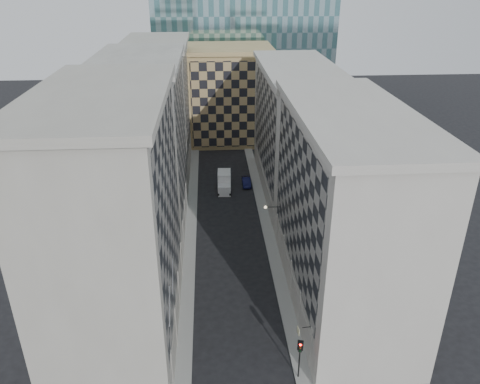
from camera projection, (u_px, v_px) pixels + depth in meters
name	position (u px, v px, depth m)	size (l,w,h in m)	color
sidewalk_west	(191.00, 229.00, 64.13)	(1.50, 100.00, 0.15)	gray
sidewalk_east	(267.00, 226.00, 64.77)	(1.50, 100.00, 0.15)	gray
bldg_left_a	(116.00, 223.00, 41.62)	(10.80, 22.80, 23.70)	gray
bldg_left_b	(145.00, 145.00, 61.65)	(10.80, 22.80, 22.70)	gray
bldg_left_c	(160.00, 105.00, 81.68)	(10.80, 22.80, 21.70)	gray
bldg_right_a	(343.00, 210.00, 47.20)	(10.80, 26.80, 20.70)	#AAA59C
bldg_right_b	(296.00, 131.00, 71.72)	(10.80, 28.80, 19.70)	#AAA59C
tan_block	(230.00, 94.00, 94.68)	(16.80, 14.80, 18.80)	#A28D56
flagpoles_left	(171.00, 290.00, 39.06)	(0.10, 6.33, 2.33)	gray
bracket_lamp	(267.00, 207.00, 56.68)	(1.98, 0.36, 0.36)	black
traffic_light	(300.00, 352.00, 39.57)	(0.49, 0.47, 3.97)	black
box_truck	(224.00, 183.00, 75.31)	(2.29, 5.22, 2.82)	white
dark_car	(246.00, 182.00, 77.04)	(1.36, 3.89, 1.28)	#10123B
shop_sign	(299.00, 330.00, 40.70)	(1.13, 0.64, 0.71)	black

